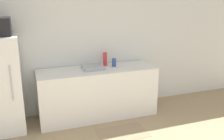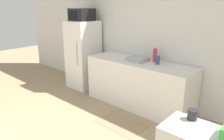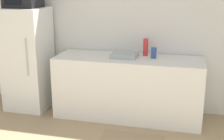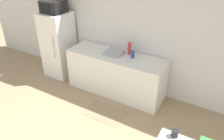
% 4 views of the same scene
% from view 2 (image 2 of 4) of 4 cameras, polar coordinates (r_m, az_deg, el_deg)
% --- Properties ---
extents(wall_back, '(8.00, 0.06, 2.60)m').
position_cam_2_polar(wall_back, '(4.39, 8.15, 8.94)').
color(wall_back, silver).
rests_on(wall_back, ground_plane).
extents(refrigerator, '(0.62, 0.65, 1.54)m').
position_cam_2_polar(refrigerator, '(5.08, -7.50, 3.98)').
color(refrigerator, white).
rests_on(refrigerator, ground_plane).
extents(microwave, '(0.47, 0.42, 0.26)m').
position_cam_2_polar(microwave, '(4.96, -7.93, 14.15)').
color(microwave, black).
rests_on(microwave, refrigerator).
extents(counter, '(2.07, 0.68, 0.88)m').
position_cam_2_polar(counter, '(4.18, 6.98, -3.64)').
color(counter, silver).
rests_on(counter, ground_plane).
extents(sink_basin, '(0.35, 0.33, 0.06)m').
position_cam_2_polar(sink_basin, '(4.10, 6.69, 2.85)').
color(sink_basin, '#9EA3A8').
rests_on(sink_basin, counter).
extents(bottle_tall, '(0.07, 0.07, 0.25)m').
position_cam_2_polar(bottle_tall, '(4.05, 11.14, 3.84)').
color(bottle_tall, red).
rests_on(bottle_tall, counter).
extents(bottle_short, '(0.07, 0.07, 0.15)m').
position_cam_2_polar(bottle_short, '(3.90, 11.84, 2.55)').
color(bottle_short, '#2D4C8C').
rests_on(bottle_short, counter).
extents(jar, '(0.08, 0.08, 0.08)m').
position_cam_2_polar(jar, '(1.79, 20.28, -10.88)').
color(jar, '#232328').
rests_on(jar, shelf_cabinet).
extents(kitchen_rug, '(0.79, 0.51, 0.01)m').
position_cam_2_polar(kitchen_rug, '(3.72, 2.34, -13.75)').
color(kitchen_rug, '#937A5B').
rests_on(kitchen_rug, ground_plane).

